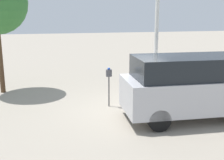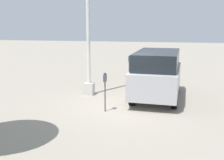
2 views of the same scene
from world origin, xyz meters
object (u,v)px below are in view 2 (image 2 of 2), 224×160
parked_van (157,73)px  lamp_post (88,41)px  parking_meter_far (129,61)px  parking_meter_near (105,83)px  fire_hydrant (132,68)px

parked_van → lamp_post: bearing=92.5°
parking_meter_far → lamp_post: bearing=162.5°
parking_meter_near → lamp_post: (2.35, 1.33, 1.38)m
parking_meter_near → parking_meter_far: 7.36m
parking_meter_near → fire_hydrant: (7.83, 0.10, -0.67)m
parked_van → fire_hydrant: size_ratio=5.23×
parking_meter_near → parked_van: bearing=-42.4°
parking_meter_near → parked_van: size_ratio=0.33×
fire_hydrant → parking_meter_near: bearing=-179.2°
fire_hydrant → parking_meter_far: bearing=169.4°
parking_meter_near → lamp_post: lamp_post is taller
parking_meter_far → fire_hydrant: 0.72m
parking_meter_near → parking_meter_far: bearing=-3.2°
parking_meter_far → parked_van: (-5.02, -1.99, 0.18)m
parking_meter_near → lamp_post: bearing=24.7°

